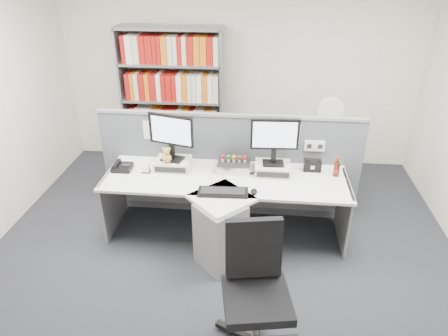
# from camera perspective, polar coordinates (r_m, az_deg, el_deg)

# --- Properties ---
(ground) EXTENTS (5.50, 5.50, 0.00)m
(ground) POSITION_cam_1_polar(r_m,az_deg,el_deg) (4.09, -0.95, -15.81)
(ground) COLOR #303239
(ground) RESTS_ON ground
(room_shell) EXTENTS (5.04, 5.54, 2.72)m
(room_shell) POSITION_cam_1_polar(r_m,az_deg,el_deg) (3.13, -1.20, 8.55)
(room_shell) COLOR white
(room_shell) RESTS_ON ground
(partition) EXTENTS (3.00, 0.08, 1.27)m
(partition) POSITION_cam_1_polar(r_m,az_deg,el_deg) (4.73, 0.78, 0.48)
(partition) COLOR #585B64
(partition) RESTS_ON ground
(desk) EXTENTS (2.60, 1.20, 0.72)m
(desk) POSITION_cam_1_polar(r_m,az_deg,el_deg) (4.27, -0.07, -5.85)
(desk) COLOR white
(desk) RESTS_ON ground
(monitor_riser_left) EXTENTS (0.38, 0.31, 0.10)m
(monitor_riser_left) POSITION_cam_1_polar(r_m,az_deg,el_deg) (4.53, -7.18, 0.61)
(monitor_riser_left) COLOR beige
(monitor_riser_left) RESTS_ON desk
(monitor_riser_right) EXTENTS (0.38, 0.31, 0.10)m
(monitor_riser_right) POSITION_cam_1_polar(r_m,az_deg,el_deg) (4.42, 6.86, -0.04)
(monitor_riser_right) COLOR beige
(monitor_riser_right) RESTS_ON desk
(monitor_left) EXTENTS (0.50, 0.22, 0.52)m
(monitor_left) POSITION_cam_1_polar(r_m,az_deg,el_deg) (4.37, -7.45, 4.81)
(monitor_left) COLOR black
(monitor_left) RESTS_ON monitor_riser_left
(monitor_right) EXTENTS (0.51, 0.17, 0.52)m
(monitor_right) POSITION_cam_1_polar(r_m,az_deg,el_deg) (4.27, 7.13, 4.20)
(monitor_right) COLOR black
(monitor_right) RESTS_ON monitor_riser_right
(desktop_pc) EXTENTS (0.35, 0.31, 0.09)m
(desktop_pc) POSITION_cam_1_polar(r_m,az_deg,el_deg) (4.47, 1.40, 0.42)
(desktop_pc) COLOR black
(desktop_pc) RESTS_ON desk
(figurines) EXTENTS (0.29, 0.05, 0.09)m
(figurines) POSITION_cam_1_polar(r_m,az_deg,el_deg) (4.41, 1.40, 1.45)
(figurines) COLOR beige
(figurines) RESTS_ON desktop_pc
(keyboard) EXTENTS (0.50, 0.21, 0.03)m
(keyboard) POSITION_cam_1_polar(r_m,az_deg,el_deg) (4.03, -0.14, -3.39)
(keyboard) COLOR black
(keyboard) RESTS_ON desk
(mouse) EXTENTS (0.06, 0.10, 0.04)m
(mouse) POSITION_cam_1_polar(r_m,az_deg,el_deg) (4.04, 4.24, -3.31)
(mouse) COLOR black
(mouse) RESTS_ON desk
(desk_phone) EXTENTS (0.21, 0.19, 0.09)m
(desk_phone) POSITION_cam_1_polar(r_m,az_deg,el_deg) (4.60, -14.17, 0.15)
(desk_phone) COLOR black
(desk_phone) RESTS_ON desk
(desk_calendar) EXTENTS (0.09, 0.07, 0.11)m
(desk_calendar) POSITION_cam_1_polar(r_m,az_deg,el_deg) (4.47, -10.96, -0.06)
(desk_calendar) COLOR black
(desk_calendar) RESTS_ON desk
(plush_toy) EXTENTS (0.10, 0.10, 0.18)m
(plush_toy) POSITION_cam_1_polar(r_m,az_deg,el_deg) (4.42, -8.05, 1.67)
(plush_toy) COLOR #B4973C
(plush_toy) RESTS_ON monitor_riser_left
(speaker) EXTENTS (0.19, 0.11, 0.13)m
(speaker) POSITION_cam_1_polar(r_m,az_deg,el_deg) (4.53, 12.29, 0.38)
(speaker) COLOR black
(speaker) RESTS_ON desk
(cola_bottle) EXTENTS (0.07, 0.07, 0.22)m
(cola_bottle) POSITION_cam_1_polar(r_m,az_deg,el_deg) (4.48, 15.55, -0.13)
(cola_bottle) COLOR #3F190A
(cola_bottle) RESTS_ON desk
(shelving_unit) EXTENTS (1.41, 0.40, 2.00)m
(shelving_unit) POSITION_cam_1_polar(r_m,az_deg,el_deg) (5.83, -7.15, 9.17)
(shelving_unit) COLOR gray
(shelving_unit) RESTS_ON ground
(filing_cabinet) EXTENTS (0.45, 0.61, 0.70)m
(filing_cabinet) POSITION_cam_1_polar(r_m,az_deg,el_deg) (5.58, 13.77, 0.70)
(filing_cabinet) COLOR gray
(filing_cabinet) RESTS_ON ground
(desk_fan) EXTENTS (0.34, 0.20, 0.57)m
(desk_fan) POSITION_cam_1_polar(r_m,az_deg,el_deg) (5.31, 14.63, 7.48)
(desk_fan) COLOR white
(desk_fan) RESTS_ON filing_cabinet
(office_chair) EXTENTS (0.70, 0.69, 1.06)m
(office_chair) POSITION_cam_1_polar(r_m,az_deg,el_deg) (3.26, 4.42, -16.24)
(office_chair) COLOR silver
(office_chair) RESTS_ON ground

